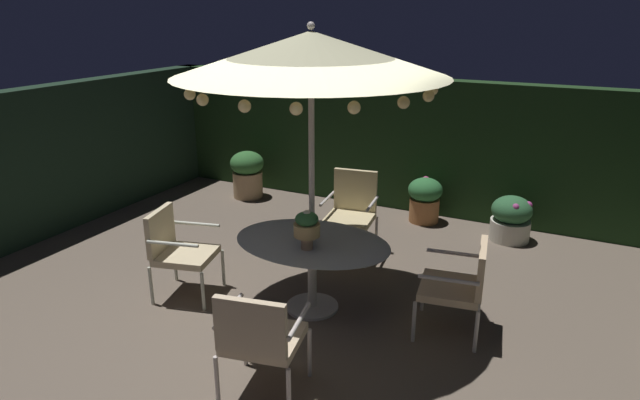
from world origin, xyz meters
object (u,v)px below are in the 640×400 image
at_px(patio_umbrella, 311,55).
at_px(patio_chair_east, 352,208).
at_px(patio_chair_northeast, 461,282).
at_px(potted_plant_back_center, 247,173).
at_px(centerpiece_planter, 307,226).
at_px(potted_plant_back_left, 425,198).
at_px(patio_chair_southeast, 177,247).
at_px(patio_dining_table, 312,253).
at_px(patio_chair_north, 259,336).
at_px(potted_plant_left_near, 511,218).

xyz_separation_m(patio_umbrella, patio_chair_east, (-0.20, 1.45, -1.94)).
relative_size(patio_chair_northeast, patio_chair_east, 0.88).
xyz_separation_m(patio_umbrella, potted_plant_back_center, (-2.56, 2.69, -2.13)).
height_order(patio_chair_northeast, potted_plant_back_center, patio_chair_northeast).
height_order(centerpiece_planter, potted_plant_back_left, centerpiece_planter).
bearing_deg(patio_chair_southeast, patio_dining_table, 14.43).
bearing_deg(potted_plant_back_center, patio_chair_north, -55.31).
bearing_deg(potted_plant_back_center, centerpiece_planter, -47.86).
relative_size(patio_chair_north, patio_chair_southeast, 1.02).
xyz_separation_m(patio_dining_table, patio_chair_northeast, (1.43, 0.22, -0.09)).
xyz_separation_m(potted_plant_back_left, potted_plant_left_near, (1.21, -0.15, -0.05)).
height_order(centerpiece_planter, patio_chair_northeast, centerpiece_planter).
bearing_deg(centerpiece_planter, patio_chair_north, -79.10).
bearing_deg(patio_chair_northeast, patio_umbrella, -171.26).
distance_m(patio_umbrella, potted_plant_back_left, 3.64).
relative_size(patio_dining_table, patio_chair_southeast, 1.69).
bearing_deg(patio_chair_northeast, potted_plant_left_near, 88.00).
xyz_separation_m(patio_dining_table, potted_plant_back_center, (-2.56, 2.69, -0.21)).
relative_size(centerpiece_planter, patio_chair_north, 0.41).
bearing_deg(potted_plant_back_left, potted_plant_left_near, -6.89).
bearing_deg(patio_chair_east, patio_dining_table, -82.20).
bearing_deg(potted_plant_back_left, potted_plant_back_center, -175.89).
distance_m(centerpiece_planter, potted_plant_back_center, 3.93).
bearing_deg(potted_plant_left_near, centerpiece_planter, -116.60).
bearing_deg(potted_plant_left_near, patio_dining_table, -118.97).
xyz_separation_m(centerpiece_planter, patio_chair_northeast, (1.39, 0.42, -0.45)).
height_order(patio_chair_northeast, potted_plant_left_near, patio_chair_northeast).
bearing_deg(centerpiece_planter, potted_plant_left_near, 63.40).
bearing_deg(potted_plant_back_center, patio_umbrella, -46.39).
height_order(patio_dining_table, patio_chair_southeast, patio_chair_southeast).
xyz_separation_m(patio_chair_southeast, potted_plant_back_left, (1.72, 3.26, -0.20)).
height_order(patio_dining_table, patio_chair_northeast, patio_chair_northeast).
relative_size(patio_chair_southeast, potted_plant_left_near, 1.57).
xyz_separation_m(patio_dining_table, patio_chair_east, (-0.20, 1.45, -0.02)).
distance_m(patio_chair_east, potted_plant_back_left, 1.55).
xyz_separation_m(patio_dining_table, centerpiece_planter, (0.05, -0.20, 0.36)).
xyz_separation_m(patio_dining_table, patio_umbrella, (0.00, -0.00, 1.91)).
bearing_deg(patio_dining_table, potted_plant_left_near, 61.03).
xyz_separation_m(patio_chair_southeast, potted_plant_left_near, (2.93, 3.11, -0.25)).
height_order(patio_chair_southeast, potted_plant_back_left, patio_chair_southeast).
xyz_separation_m(patio_chair_north, patio_chair_northeast, (1.15, 1.64, -0.04)).
bearing_deg(patio_chair_southeast, patio_chair_north, -32.06).
distance_m(patio_dining_table, potted_plant_back_center, 3.72).
distance_m(patio_dining_table, patio_chair_north, 1.45).
bearing_deg(patio_dining_table, patio_chair_northeast, 8.74).
bearing_deg(patio_dining_table, patio_chair_southeast, -165.57).
bearing_deg(patio_chair_southeast, potted_plant_back_center, 110.69).
bearing_deg(potted_plant_back_left, centerpiece_planter, -94.87).
height_order(patio_umbrella, patio_chair_north, patio_umbrella).
relative_size(patio_chair_east, patio_chair_southeast, 1.09).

